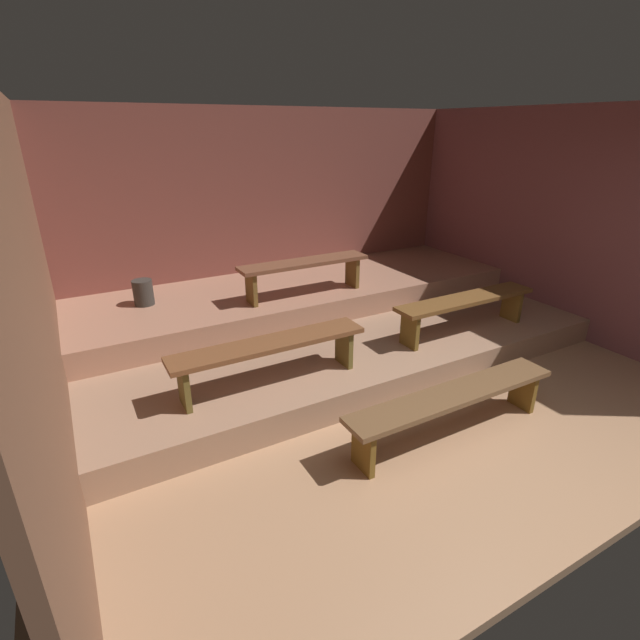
{
  "coord_description": "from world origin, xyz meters",
  "views": [
    {
      "loc": [
        -2.6,
        -1.44,
        2.44
      ],
      "look_at": [
        -0.29,
        2.69,
        0.48
      ],
      "focal_mm": 26.29,
      "sensor_mm": 36.0,
      "label": 1
    }
  ],
  "objects_px": {
    "pail_middle": "(143,292)",
    "bench_floor_center": "(453,400)",
    "bench_middle_center": "(304,268)",
    "bench_lower_left": "(270,350)",
    "bench_lower_right": "(466,304)"
  },
  "relations": [
    {
      "from": "bench_floor_center",
      "to": "bench_middle_center",
      "type": "height_order",
      "value": "bench_middle_center"
    },
    {
      "from": "bench_middle_center",
      "to": "pail_middle",
      "type": "bearing_deg",
      "value": 161.62
    },
    {
      "from": "bench_lower_left",
      "to": "pail_middle",
      "type": "relative_size",
      "value": 6.18
    },
    {
      "from": "pail_middle",
      "to": "bench_floor_center",
      "type": "bearing_deg",
      "value": -57.57
    },
    {
      "from": "bench_middle_center",
      "to": "bench_lower_right",
      "type": "bearing_deg",
      "value": -44.51
    },
    {
      "from": "bench_floor_center",
      "to": "pail_middle",
      "type": "bearing_deg",
      "value": 122.43
    },
    {
      "from": "bench_lower_right",
      "to": "bench_floor_center",
      "type": "bearing_deg",
      "value": -137.56
    },
    {
      "from": "bench_lower_right",
      "to": "pail_middle",
      "type": "height_order",
      "value": "pail_middle"
    },
    {
      "from": "bench_middle_center",
      "to": "pail_middle",
      "type": "xyz_separation_m",
      "value": [
        -1.75,
        0.58,
        -0.19
      ]
    },
    {
      "from": "bench_lower_left",
      "to": "bench_middle_center",
      "type": "bearing_deg",
      "value": 51.97
    },
    {
      "from": "bench_lower_right",
      "to": "bench_middle_center",
      "type": "relative_size",
      "value": 1.12
    },
    {
      "from": "bench_lower_left",
      "to": "bench_lower_right",
      "type": "xyz_separation_m",
      "value": [
        2.36,
        0.0,
        0.0
      ]
    },
    {
      "from": "bench_middle_center",
      "to": "bench_floor_center",
      "type": "bearing_deg",
      "value": -86.66
    },
    {
      "from": "bench_floor_center",
      "to": "pail_middle",
      "type": "xyz_separation_m",
      "value": [
        -1.89,
        2.98,
        0.36
      ]
    },
    {
      "from": "bench_floor_center",
      "to": "pail_middle",
      "type": "relative_size",
      "value": 6.99
    }
  ]
}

